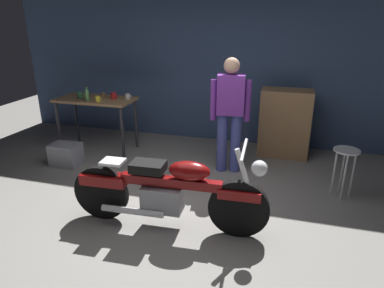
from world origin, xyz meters
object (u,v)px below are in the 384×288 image
Objects in this scene: mug_brown_stoneware at (103,95)px; mug_yellow_tall at (98,99)px; storage_bin at (66,154)px; motorcycle at (168,190)px; person_standing at (230,111)px; mug_green_speckled at (80,95)px; bottle at (87,95)px; mug_red_diner at (114,96)px; wooden_dresser at (285,123)px; mug_white_ceramic at (128,96)px; shop_stool at (345,160)px.

mug_yellow_tall is at bearing -77.05° from mug_brown_stoneware.
motorcycle is at bearing -28.71° from storage_bin.
person_standing reaches higher than mug_green_speckled.
bottle reaches higher than mug_yellow_tall.
mug_yellow_tall is 0.28m from mug_red_diner.
person_standing is at bearing -8.69° from mug_red_diner.
wooden_dresser is 2.50× the size of storage_bin.
storage_bin is at bearing -121.02° from mug_yellow_tall.
bottle is (0.24, -0.15, 0.05)m from mug_green_speckled.
wooden_dresser is 4.56× the size of bottle.
bottle is (-0.57, -0.29, 0.05)m from mug_white_ceramic.
motorcycle is 9.09× the size of bottle.
mug_yellow_tall is at bearing -10.53° from person_standing.
mug_green_speckled is at bearing -170.03° from mug_white_ceramic.
bottle reaches higher than wooden_dresser.
person_standing reaches higher than mug_yellow_tall.
motorcycle is 2.29m from shop_stool.
person_standing is 1.22m from wooden_dresser.
wooden_dresser is (1.12, 2.51, 0.10)m from motorcycle.
wooden_dresser is 3.04m from mug_brown_stoneware.
person_standing reaches higher than wooden_dresser.
shop_stool is at bearing -12.63° from mug_white_ceramic.
mug_white_ceramic is (0.43, 0.04, 0.00)m from mug_brown_stoneware.
mug_white_ceramic reaches higher than shop_stool.
mug_red_diner reaches higher than mug_white_ceramic.
wooden_dresser is at bearing 10.77° from mug_green_speckled.
shop_stool is 3.84m from mug_brown_stoneware.
bottle reaches higher than mug_green_speckled.
mug_red_diner is at bearing -168.35° from wooden_dresser.
shop_stool is at bearing 157.83° from person_standing.
wooden_dresser is at bearing 15.60° from mug_yellow_tall.
mug_red_diner is 0.41m from bottle.
storage_bin is at bearing 2.15° from person_standing.
shop_stool is at bearing 1.64° from storage_bin.
mug_white_ceramic is at bearing 51.13° from storage_bin.
mug_green_speckled is at bearing -14.12° from person_standing.
storage_bin is at bearing 148.31° from motorcycle.
mug_white_ceramic is at bearing -20.91° from person_standing.
motorcycle is at bearing -40.15° from mug_green_speckled.
mug_green_speckled is 0.99× the size of mug_red_diner.
shop_stool is 5.25× the size of mug_red_diner.
bottle is at bearing 173.17° from mug_yellow_tall.
mug_green_speckled reaches higher than mug_brown_stoneware.
wooden_dresser reaches higher than motorcycle.
person_standing is 1.52× the size of wooden_dresser.
shop_stool reaches higher than storage_bin.
mug_red_diner is at bearing 58.60° from mug_yellow_tall.
mug_yellow_tall reaches higher than storage_bin.
mug_green_speckled is at bearing 136.87° from motorcycle.
mug_white_ceramic reaches higher than storage_bin.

